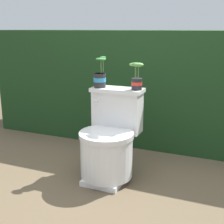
{
  "coord_description": "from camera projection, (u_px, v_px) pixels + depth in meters",
  "views": [
    {
      "loc": [
        0.84,
        -2.01,
        1.15
      ],
      "look_at": [
        -0.05,
        0.13,
        0.52
      ],
      "focal_mm": 50.0,
      "sensor_mm": 36.0,
      "label": 1
    }
  ],
  "objects": [
    {
      "name": "potted_plant_left",
      "position": [
        100.0,
        78.0,
        2.48
      ],
      "size": [
        0.1,
        0.11,
        0.24
      ],
      "color": "#262628",
      "rests_on": "toilet"
    },
    {
      "name": "toilet",
      "position": [
        110.0,
        142.0,
        2.42
      ],
      "size": [
        0.42,
        0.52,
        0.69
      ],
      "color": "silver",
      "rests_on": "ground"
    },
    {
      "name": "potted_plant_midleft",
      "position": [
        137.0,
        78.0,
        2.38
      ],
      "size": [
        0.12,
        0.09,
        0.21
      ],
      "color": "#262628",
      "rests_on": "toilet"
    },
    {
      "name": "hedge_backdrop",
      "position": [
        153.0,
        86.0,
        3.26
      ],
      "size": [
        3.4,
        0.77,
        1.13
      ],
      "color": "#193819",
      "rests_on": "ground"
    },
    {
      "name": "ground_plane",
      "position": [
        112.0,
        182.0,
        2.4
      ],
      "size": [
        12.0,
        12.0,
        0.0
      ],
      "primitive_type": "plane",
      "color": "brown"
    }
  ]
}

